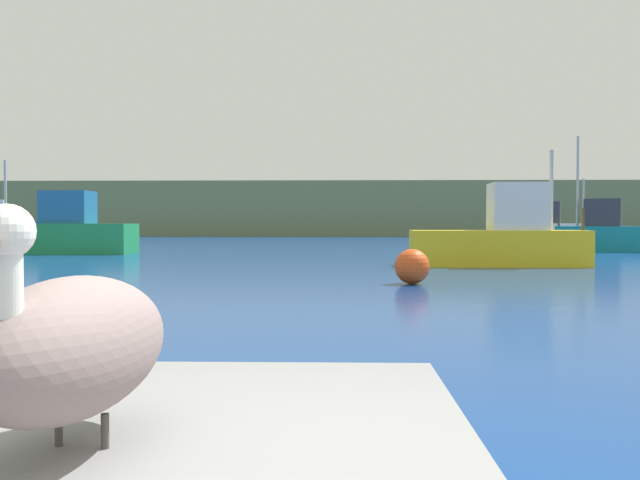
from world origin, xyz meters
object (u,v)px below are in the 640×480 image
fishing_boat_green (55,233)px  fishing_boat_white (555,230)px  fishing_boat_yellow (503,237)px  fishing_boat_teal (607,232)px  mooring_buoy (412,267)px  pelican (72,345)px

fishing_boat_green → fishing_boat_white: size_ratio=1.35×
fishing_boat_yellow → fishing_boat_teal: bearing=57.0°
fishing_boat_white → mooring_buoy: bearing=-92.7°
fishing_boat_green → fishing_boat_white: 29.52m
fishing_boat_teal → mooring_buoy: 20.56m
pelican → fishing_boat_white: (14.72, 40.93, -0.04)m
fishing_boat_teal → fishing_boat_yellow: 13.19m
mooring_buoy → fishing_boat_green: bearing=134.2°
pelican → fishing_boat_green: size_ratio=0.19×
fishing_boat_yellow → fishing_boat_white: bearing=70.3°
pelican → fishing_boat_yellow: 20.39m
pelican → fishing_boat_white: fishing_boat_white is taller
fishing_boat_yellow → mooring_buoy: bearing=-117.4°
fishing_boat_white → fishing_boat_yellow: 23.13m
fishing_boat_white → fishing_boat_yellow: size_ratio=0.96×
fishing_boat_white → fishing_boat_teal: bearing=-74.5°
pelican → fishing_boat_white: 43.50m
pelican → fishing_boat_green: bearing=-149.8°
fishing_boat_yellow → mooring_buoy: size_ratio=7.03×
pelican → fishing_boat_white: bearing=167.6°
fishing_boat_green → mooring_buoy: fishing_boat_green is taller
pelican → fishing_boat_teal: size_ratio=0.25×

